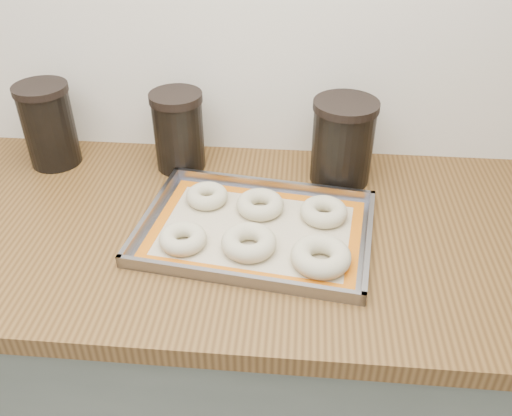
# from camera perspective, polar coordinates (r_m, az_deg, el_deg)

# --- Properties ---
(cabinet) EXTENTS (3.00, 0.65, 0.86)m
(cabinet) POSITION_cam_1_polar(r_m,az_deg,el_deg) (1.47, -5.20, -16.29)
(cabinet) COLOR #62695C
(cabinet) RESTS_ON floor
(countertop) EXTENTS (3.06, 0.68, 0.04)m
(countertop) POSITION_cam_1_polar(r_m,az_deg,el_deg) (1.15, -6.37, -2.23)
(countertop) COLOR brown
(countertop) RESTS_ON cabinet
(baking_tray) EXTENTS (0.50, 0.39, 0.03)m
(baking_tray) POSITION_cam_1_polar(r_m,az_deg,el_deg) (1.10, -0.00, -2.25)
(baking_tray) COLOR gray
(baking_tray) RESTS_ON countertop
(baking_mat) EXTENTS (0.45, 0.34, 0.00)m
(baking_mat) POSITION_cam_1_polar(r_m,az_deg,el_deg) (1.10, 0.00, -2.34)
(baking_mat) COLOR #C6B793
(baking_mat) RESTS_ON baking_tray
(bagel_front_left) EXTENTS (0.11, 0.11, 0.03)m
(bagel_front_left) POSITION_cam_1_polar(r_m,az_deg,el_deg) (1.06, -7.70, -3.21)
(bagel_front_left) COLOR beige
(bagel_front_left) RESTS_ON baking_mat
(bagel_front_mid) EXTENTS (0.12, 0.12, 0.04)m
(bagel_front_mid) POSITION_cam_1_polar(r_m,az_deg,el_deg) (1.04, -0.75, -3.64)
(bagel_front_mid) COLOR beige
(bagel_front_mid) RESTS_ON baking_mat
(bagel_front_right) EXTENTS (0.14, 0.14, 0.04)m
(bagel_front_right) POSITION_cam_1_polar(r_m,az_deg,el_deg) (1.02, 6.84, -5.08)
(bagel_front_right) COLOR beige
(bagel_front_right) RESTS_ON baking_mat
(bagel_back_left) EXTENTS (0.10, 0.10, 0.03)m
(bagel_back_left) POSITION_cam_1_polar(r_m,az_deg,el_deg) (1.18, -5.18, 1.28)
(bagel_back_left) COLOR beige
(bagel_back_left) RESTS_ON baking_mat
(bagel_back_mid) EXTENTS (0.13, 0.13, 0.03)m
(bagel_back_mid) POSITION_cam_1_polar(r_m,az_deg,el_deg) (1.15, 0.43, 0.37)
(bagel_back_mid) COLOR beige
(bagel_back_mid) RESTS_ON baking_mat
(bagel_back_right) EXTENTS (0.11, 0.11, 0.03)m
(bagel_back_right) POSITION_cam_1_polar(r_m,az_deg,el_deg) (1.13, 7.15, -0.39)
(bagel_back_right) COLOR beige
(bagel_back_right) RESTS_ON baking_mat
(canister_left) EXTENTS (0.12, 0.12, 0.20)m
(canister_left) POSITION_cam_1_polar(r_m,az_deg,el_deg) (1.38, -20.99, 8.18)
(canister_left) COLOR black
(canister_left) RESTS_ON countertop
(canister_mid) EXTENTS (0.12, 0.12, 0.19)m
(canister_mid) POSITION_cam_1_polar(r_m,az_deg,el_deg) (1.29, -8.16, 8.06)
(canister_mid) COLOR black
(canister_mid) RESTS_ON countertop
(canister_right) EXTENTS (0.14, 0.14, 0.19)m
(canister_right) POSITION_cam_1_polar(r_m,az_deg,el_deg) (1.24, 9.10, 6.94)
(canister_right) COLOR black
(canister_right) RESTS_ON countertop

